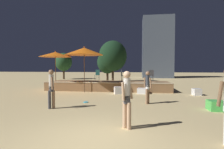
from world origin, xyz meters
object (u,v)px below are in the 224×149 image
background_tree_0 (64,62)px  patio_umbrella_0 (84,51)px  frisbee_disc (86,102)px  bistro_chair_1 (123,74)px  cube_seat_3 (216,106)px  cube_seat_2 (197,92)px  bistro_chair_2 (97,74)px  background_tree_1 (113,56)px  cube_seat_0 (118,90)px  cube_seat_1 (142,91)px  background_tree_2 (107,62)px  bistro_chair_0 (151,74)px  person_3 (127,97)px  person_0 (148,86)px  patio_umbrella_1 (55,54)px  person_1 (51,87)px

background_tree_0 → patio_umbrella_0: bearing=-61.2°
frisbee_disc → bistro_chair_1: bearing=72.5°
background_tree_0 → cube_seat_3: bearing=-50.9°
cube_seat_2 → bistro_chair_2: bistro_chair_2 is taller
cube_seat_3 → background_tree_1: background_tree_1 is taller
cube_seat_0 → cube_seat_1: bearing=12.5°
bistro_chair_1 → background_tree_1: background_tree_1 is taller
background_tree_2 → background_tree_1: bearing=-23.0°
frisbee_disc → bistro_chair_0: bearing=53.5°
person_3 → cube_seat_2: bearing=-84.8°
background_tree_1 → background_tree_2: size_ratio=1.32×
person_3 → person_0: bearing=-66.0°
patio_umbrella_1 → cube_seat_0: bearing=-11.0°
cube_seat_1 → cube_seat_3: bearing=-55.7°
person_1 → bistro_chair_1: 7.00m
cube_seat_3 → person_0: (-2.82, 1.01, 0.67)m
cube_seat_1 → bistro_chair_1: 2.34m
background_tree_1 → cube_seat_1: bearing=-70.9°
person_1 → bistro_chair_1: (2.68, 6.46, 0.33)m
person_0 → background_tree_0: size_ratio=0.41×
background_tree_0 → background_tree_1: background_tree_1 is taller
patio_umbrella_0 → bistro_chair_2: 2.79m
patio_umbrella_1 → bistro_chair_0: size_ratio=3.46×
cube_seat_1 → person_1: person_1 is taller
person_1 → frisbee_disc: size_ratio=6.92×
person_0 → patio_umbrella_1: bearing=-90.5°
cube_seat_0 → background_tree_0: background_tree_0 is taller
bistro_chair_0 → bistro_chair_1: same height
background_tree_2 → cube_seat_1: bearing=-67.7°
patio_umbrella_1 → cube_seat_3: patio_umbrella_1 is taller
cube_seat_3 → bistro_chair_1: bearing=127.5°
cube_seat_0 → cube_seat_3: 6.12m
frisbee_disc → background_tree_0: (-8.51, 16.99, 2.63)m
cube_seat_2 → person_3: person_3 is taller
cube_seat_1 → patio_umbrella_1: bearing=174.8°
patio_umbrella_1 → bistro_chair_2: bearing=29.9°
bistro_chair_0 → person_1: bearing=45.3°
cube_seat_3 → person_0: person_0 is taller
bistro_chair_2 → bistro_chair_0: bearing=-1.6°
bistro_chair_1 → background_tree_1: 8.66m
bistro_chair_0 → background_tree_1: bearing=-71.2°
cube_seat_2 → cube_seat_3: bearing=-97.8°
patio_umbrella_0 → cube_seat_3: bearing=-32.3°
person_1 → cube_seat_3: bearing=-34.5°
cube_seat_3 → cube_seat_1: bearing=124.3°
frisbee_disc → background_tree_0: 19.18m
person_1 → background_tree_1: bearing=47.1°
bistro_chair_0 → cube_seat_3: bearing=102.1°
person_0 → bistro_chair_1: person_0 is taller
person_1 → bistro_chair_0: 8.28m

